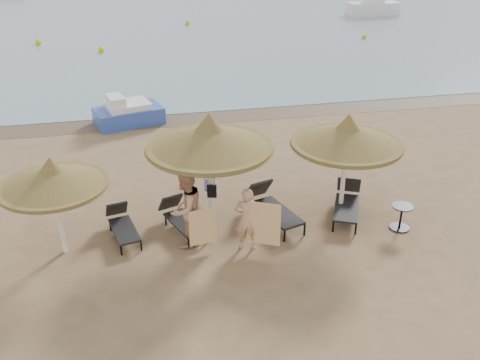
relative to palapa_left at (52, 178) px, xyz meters
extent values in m
plane|color=#91704C|center=(3.29, -0.75, -1.99)|extent=(160.00, 160.00, 0.00)
cube|color=brown|center=(3.29, 8.65, -1.99)|extent=(200.00, 1.60, 0.01)
cube|color=white|center=(21.29, 29.25, -1.49)|extent=(4.00, 1.60, 1.00)
cylinder|color=white|center=(0.00, 0.00, -1.08)|extent=(0.10, 0.10, 1.83)
cone|color=olive|center=(0.00, 0.00, 0.03)|extent=(2.52, 2.52, 0.48)
cone|color=olive|center=(0.00, 0.00, 0.31)|extent=(0.61, 0.61, 0.39)
cylinder|color=olive|center=(0.00, 0.00, -0.20)|extent=(2.47, 2.47, 0.09)
cylinder|color=white|center=(3.66, 0.39, -0.85)|extent=(0.13, 0.13, 2.28)
cone|color=olive|center=(3.66, 0.39, 0.53)|extent=(3.15, 3.15, 0.60)
cone|color=olive|center=(3.66, 0.39, 0.89)|extent=(0.76, 0.76, 0.49)
cylinder|color=olive|center=(3.66, 0.39, 0.25)|extent=(3.09, 3.09, 0.11)
cylinder|color=white|center=(7.18, 0.31, -0.94)|extent=(0.12, 0.12, 2.10)
cone|color=olive|center=(7.18, 0.31, 0.33)|extent=(2.89, 2.89, 0.55)
cone|color=olive|center=(7.18, 0.31, 0.65)|extent=(0.70, 0.70, 0.45)
cylinder|color=olive|center=(7.18, 0.31, 0.07)|extent=(2.84, 2.84, 0.10)
cylinder|color=black|center=(1.34, -0.44, -1.87)|extent=(0.04, 0.04, 0.24)
cylinder|color=black|center=(1.81, -0.34, -1.87)|extent=(0.04, 0.04, 0.24)
cylinder|color=black|center=(1.07, 0.75, -1.87)|extent=(0.04, 0.04, 0.24)
cylinder|color=black|center=(1.55, 0.85, -1.87)|extent=(0.04, 0.04, 0.24)
cube|color=black|center=(1.43, 0.25, -1.72)|extent=(0.81, 1.39, 0.05)
cube|color=black|center=(1.27, 1.00, -1.51)|extent=(0.61, 0.47, 0.49)
cylinder|color=black|center=(2.95, -0.52, -1.86)|extent=(0.05, 0.05, 0.26)
cylinder|color=black|center=(3.44, -0.34, -1.86)|extent=(0.05, 0.05, 0.26)
cylinder|color=black|center=(2.50, 0.71, -1.86)|extent=(0.05, 0.05, 0.26)
cylinder|color=black|center=(2.99, 0.89, -1.86)|extent=(0.05, 0.05, 0.26)
cube|color=black|center=(2.95, 0.23, -1.70)|extent=(1.03, 1.52, 0.06)
cube|color=black|center=(2.67, 1.00, -1.48)|extent=(0.68, 0.57, 0.53)
cylinder|color=black|center=(5.32, -0.69, -1.84)|extent=(0.05, 0.05, 0.30)
cylinder|color=black|center=(5.90, -0.50, -1.84)|extent=(0.05, 0.05, 0.30)
cylinder|color=black|center=(4.86, 0.76, -1.84)|extent=(0.05, 0.05, 0.30)
cylinder|color=black|center=(5.44, 0.95, -1.84)|extent=(0.05, 0.05, 0.30)
cube|color=black|center=(5.36, 0.18, -1.65)|extent=(1.13, 1.76, 0.07)
cube|color=black|center=(5.08, 1.09, -1.39)|extent=(0.78, 0.64, 0.62)
cylinder|color=black|center=(6.67, -0.51, -1.85)|extent=(0.05, 0.05, 0.28)
cylinder|color=black|center=(7.18, -0.75, -1.85)|extent=(0.05, 0.05, 0.28)
cylinder|color=black|center=(7.27, 0.78, -1.85)|extent=(0.05, 0.05, 0.28)
cylinder|color=black|center=(7.78, 0.54, -1.85)|extent=(0.05, 0.05, 0.28)
cube|color=black|center=(7.24, 0.06, -1.68)|extent=(1.21, 1.65, 0.06)
cube|color=black|center=(7.62, 0.87, -1.43)|extent=(0.75, 0.65, 0.58)
cylinder|color=black|center=(8.42, -0.70, -1.97)|extent=(0.51, 0.51, 0.04)
cylinder|color=black|center=(8.42, -0.70, -1.66)|extent=(0.05, 0.05, 0.62)
cylinder|color=black|center=(8.42, -0.70, -1.34)|extent=(0.55, 0.55, 0.03)
imported|color=tan|center=(2.94, -0.30, -0.82)|extent=(1.26, 1.25, 2.34)
imported|color=tan|center=(4.34, -0.76, -1.04)|extent=(0.98, 0.75, 1.90)
cube|color=orange|center=(3.29, -0.65, -1.33)|extent=(0.68, 0.09, 0.95)
cube|color=orange|center=(4.69, -1.01, -1.20)|extent=(0.74, 0.38, 1.14)
cube|color=white|center=(3.66, 0.57, -0.83)|extent=(0.29, 0.19, 0.35)
cube|color=black|center=(3.66, 0.23, -0.86)|extent=(0.25, 0.14, 0.33)
cube|color=#3353B3|center=(1.76, 8.61, -1.68)|extent=(2.80, 2.09, 0.62)
cube|color=white|center=(1.76, 8.61, -1.29)|extent=(1.86, 1.63, 0.28)
cube|color=white|center=(1.33, 8.49, -1.03)|extent=(0.82, 1.13, 0.40)
sphere|color=yellow|center=(-3.36, 23.62, -1.80)|extent=(0.37, 0.37, 0.37)
sphere|color=yellow|center=(6.45, 28.30, -1.82)|extent=(0.34, 0.34, 0.34)
sphere|color=yellow|center=(17.08, 21.19, -1.83)|extent=(0.31, 0.31, 0.31)
sphere|color=yellow|center=(0.47, 20.84, -1.81)|extent=(0.35, 0.35, 0.35)
camera|label=1|loc=(1.90, -11.44, 5.37)|focal=40.00mm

